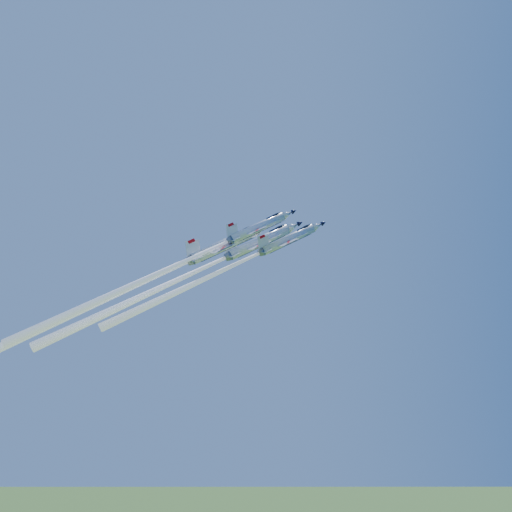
{
  "coord_description": "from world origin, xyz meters",
  "views": [
    {
      "loc": [
        -0.08,
        -102.63,
        78.37
      ],
      "look_at": [
        0.0,
        0.0,
        98.43
      ],
      "focal_mm": 40.0,
      "sensor_mm": 36.0,
      "label": 1
    }
  ],
  "objects_px": {
    "jet_lead": "(225,269)",
    "jet_left": "(182,278)",
    "jet_slot": "(103,301)",
    "jet_right": "(167,269)"
  },
  "relations": [
    {
      "from": "jet_left",
      "to": "jet_slot",
      "type": "relative_size",
      "value": 0.83
    },
    {
      "from": "jet_right",
      "to": "jet_slot",
      "type": "bearing_deg",
      "value": -109.01
    },
    {
      "from": "jet_right",
      "to": "jet_slot",
      "type": "xyz_separation_m",
      "value": [
        -10.75,
        0.74,
        -5.22
      ]
    },
    {
      "from": "jet_lead",
      "to": "jet_left",
      "type": "height_order",
      "value": "jet_left"
    },
    {
      "from": "jet_right",
      "to": "jet_slot",
      "type": "distance_m",
      "value": 11.97
    },
    {
      "from": "jet_lead",
      "to": "jet_slot",
      "type": "height_order",
      "value": "jet_slot"
    },
    {
      "from": "jet_slot",
      "to": "jet_right",
      "type": "bearing_deg",
      "value": 70.99
    },
    {
      "from": "jet_left",
      "to": "jet_lead",
      "type": "bearing_deg",
      "value": 35.49
    },
    {
      "from": "jet_lead",
      "to": "jet_slot",
      "type": "xyz_separation_m",
      "value": [
        -20.35,
        -3.71,
        -5.98
      ]
    },
    {
      "from": "jet_left",
      "to": "jet_right",
      "type": "distance_m",
      "value": 11.39
    }
  ]
}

